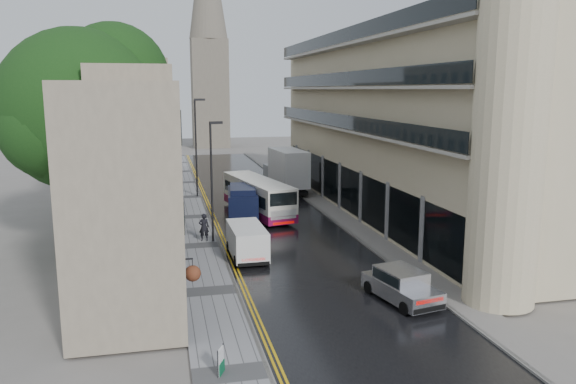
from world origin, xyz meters
name	(u,v)px	position (x,y,z in m)	size (l,w,h in m)	color
road	(266,214)	(0.00, 27.50, 0.01)	(9.00, 85.00, 0.02)	black
left_sidewalk	(192,217)	(-5.85, 27.50, 0.06)	(2.70, 85.00, 0.12)	gray
right_sidewalk	(331,211)	(5.40, 27.50, 0.06)	(1.80, 85.00, 0.12)	slate
old_shop_row	(141,139)	(-9.45, 30.00, 6.00)	(4.50, 56.00, 12.00)	gray
modern_block	(397,126)	(10.30, 26.00, 7.00)	(8.00, 40.00, 14.00)	beige
church_spire	(208,27)	(0.50, 82.00, 20.00)	(6.40, 6.40, 40.00)	#6E6757
tree_near	(82,138)	(-12.50, 20.00, 6.95)	(10.56, 10.56, 13.89)	black
tree_far	(107,134)	(-12.20, 33.00, 6.23)	(9.24, 9.24, 12.46)	black
cream_bus	(258,205)	(-1.11, 24.67, 1.42)	(2.34, 10.30, 2.81)	white
white_lorry	(280,174)	(2.66, 34.46, 2.14)	(2.42, 8.07, 4.23)	white
silver_hatchback	(406,298)	(2.29, 6.25, 0.80)	(1.83, 4.18, 1.57)	#B8B8BD
white_van	(236,250)	(-4.07, 14.64, 1.02)	(1.90, 4.42, 2.00)	white
navy_van	(230,208)	(-3.26, 24.24, 1.39)	(2.15, 5.38, 2.74)	black
pedestrian	(204,227)	(-5.42, 20.24, 1.02)	(0.66, 0.43, 1.81)	black
lamp_post_near	(212,183)	(-4.88, 19.97, 3.96)	(0.86, 0.19, 7.68)	black
lamp_post_far	(196,148)	(-4.85, 35.97, 4.54)	(0.99, 0.22, 8.84)	black
estate_sign	(221,361)	(-6.20, 2.65, 0.59)	(0.08, 0.57, 0.94)	white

